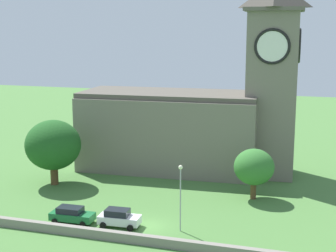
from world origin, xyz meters
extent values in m
plane|color=#477538|center=(0.00, 15.00, 0.00)|extent=(200.00, 200.00, 0.00)
cube|color=slate|center=(-4.63, 22.85, 5.45)|extent=(26.64, 13.06, 10.90)
cube|color=#524C43|center=(-4.63, 22.85, 11.25)|extent=(26.59, 12.13, 0.70)
cube|color=slate|center=(10.07, 23.66, 11.54)|extent=(7.19, 7.19, 23.07)
cube|color=#5B554B|center=(10.07, 23.66, 23.32)|extent=(8.34, 8.34, 0.50)
cylinder|color=white|center=(10.26, 20.20, 18.46)|extent=(4.37, 0.36, 4.37)
torus|color=black|center=(10.26, 20.20, 18.46)|extent=(4.77, 0.66, 4.76)
cylinder|color=white|center=(13.53, 23.86, 18.46)|extent=(0.36, 4.37, 4.37)
torus|color=black|center=(13.53, 23.86, 18.46)|extent=(0.66, 4.77, 4.76)
cube|color=gray|center=(0.00, -4.62, 0.48)|extent=(46.16, 0.70, 0.96)
cube|color=#1E6B38|center=(-8.26, -1.55, 0.72)|extent=(4.85, 2.04, 0.80)
cube|color=#1E232B|center=(-8.50, -1.56, 1.44)|extent=(2.74, 1.74, 0.63)
cylinder|color=black|center=(-6.67, -0.56, 0.32)|extent=(0.65, 0.36, 0.64)
cylinder|color=black|center=(-6.60, -2.43, 0.32)|extent=(0.65, 0.36, 0.64)
cylinder|color=black|center=(-9.92, -0.67, 0.32)|extent=(0.65, 0.36, 0.64)
cylinder|color=black|center=(-9.85, -2.55, 0.32)|extent=(0.65, 0.36, 0.64)
cube|color=silver|center=(-2.93, -1.10, 0.79)|extent=(4.53, 2.12, 0.87)
cube|color=#1E232B|center=(-3.15, -1.11, 1.57)|extent=(2.57, 1.78, 0.70)
cylinder|color=black|center=(-1.48, -0.08, 0.35)|extent=(0.72, 0.38, 0.70)
cylinder|color=black|center=(-1.37, -1.94, 0.35)|extent=(0.72, 0.38, 0.70)
cylinder|color=black|center=(-4.49, -0.25, 0.35)|extent=(0.72, 0.38, 0.70)
cylinder|color=black|center=(-4.38, -2.11, 0.35)|extent=(0.72, 0.38, 0.70)
cylinder|color=#9EA0A5|center=(3.59, -0.34, 3.33)|extent=(0.14, 0.14, 6.66)
sphere|color=#F4EFCC|center=(3.59, -0.34, 6.88)|extent=(0.44, 0.44, 0.44)
cylinder|color=brown|center=(9.42, 12.18, 1.12)|extent=(0.69, 0.69, 2.23)
ellipsoid|color=#33702D|center=(9.42, 12.18, 4.09)|extent=(4.95, 4.95, 4.46)
cylinder|color=brown|center=(-17.15, 10.23, 1.34)|extent=(1.04, 1.04, 2.69)
ellipsoid|color=#1E511E|center=(-17.15, 10.23, 5.48)|extent=(7.44, 7.44, 6.70)
camera|label=1|loc=(17.15, -48.34, 20.70)|focal=54.24mm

